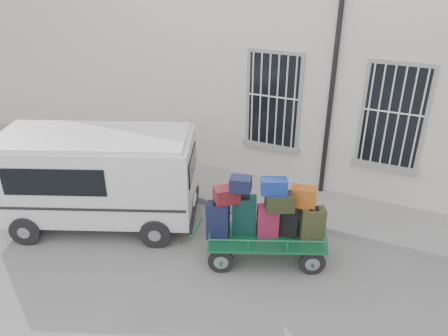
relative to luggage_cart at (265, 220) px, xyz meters
name	(u,v)px	position (x,y,z in m)	size (l,w,h in m)	color
ground	(239,252)	(-0.53, 0.03, -0.93)	(80.00, 80.00, 0.00)	slate
building	(319,50)	(-0.53, 5.53, 2.07)	(24.00, 5.15, 6.00)	beige
sidewalk	(274,198)	(-0.53, 2.23, -0.85)	(24.00, 1.70, 0.15)	gray
luggage_cart	(265,220)	(0.00, 0.00, 0.00)	(2.58, 1.77, 1.85)	black
van	(97,174)	(-3.72, -0.21, 0.27)	(4.47, 3.17, 2.09)	silver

